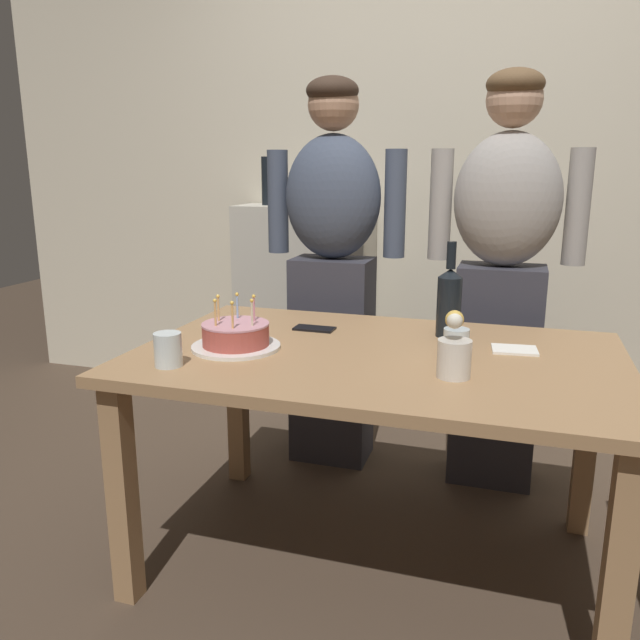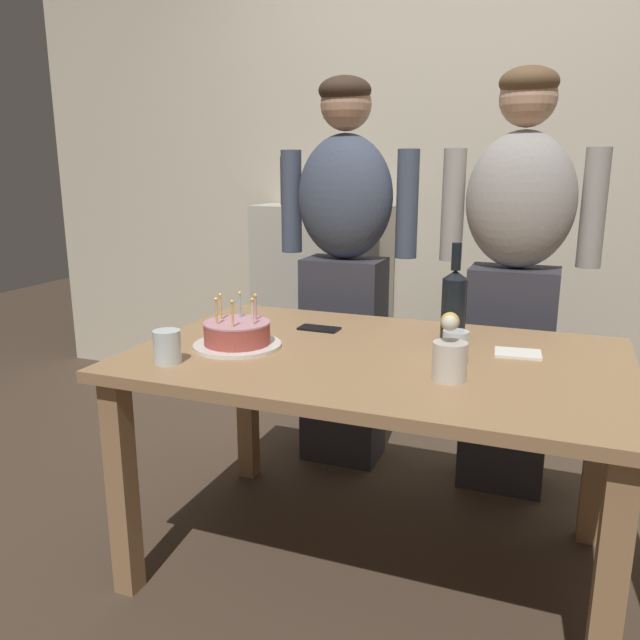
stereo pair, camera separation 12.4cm
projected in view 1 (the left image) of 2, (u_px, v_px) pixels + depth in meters
name	position (u px, v px, depth m)	size (l,w,h in m)	color
ground_plane	(372.00, 560.00, 2.15)	(10.00, 10.00, 0.00)	#47382B
back_wall	(444.00, 167.00, 3.28)	(5.20, 0.10, 2.60)	beige
dining_table	(376.00, 382.00, 2.00)	(1.50, 0.96, 0.74)	#A37A51
birthday_cake	(236.00, 337.00, 2.01)	(0.28, 0.28, 0.17)	white
water_glass_near	(168.00, 350.00, 1.83)	(0.08, 0.08, 0.10)	silver
water_glass_far	(456.00, 345.00, 1.88)	(0.08, 0.08, 0.10)	silver
wine_bottle	(449.00, 300.00, 2.13)	(0.08, 0.08, 0.32)	black
cell_phone	(314.00, 329.00, 2.24)	(0.14, 0.07, 0.01)	black
napkin_stack	(514.00, 350.00, 1.99)	(0.14, 0.10, 0.01)	white
flower_vase	(454.00, 351.00, 1.73)	(0.09, 0.09, 0.19)	silver
person_man_bearded	(333.00, 269.00, 2.73)	(0.61, 0.27, 1.66)	#33333D
person_woman_cardigan	(502.00, 277.00, 2.52)	(0.61, 0.27, 1.66)	#33333D
shelf_cabinet	(305.00, 306.00, 3.45)	(0.73, 0.30, 1.39)	beige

